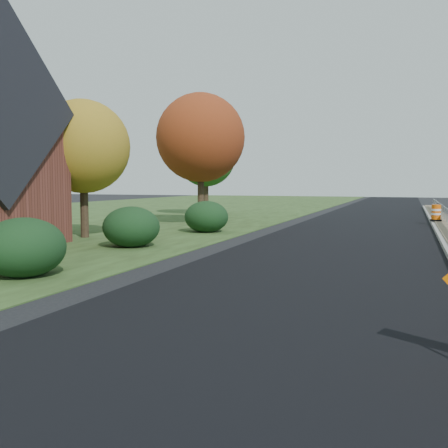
% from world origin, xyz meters
% --- Properties ---
extents(grass_verge_near, '(30.00, 120.00, 0.03)m').
position_xyz_m(grass_verge_near, '(-24.00, 10.00, 0.01)').
color(grass_verge_near, '#2C3E1A').
rests_on(grass_verge_near, ground).
extents(milled_overlay, '(7.20, 120.00, 0.01)m').
position_xyz_m(milled_overlay, '(-4.40, 10.00, 0.01)').
color(milled_overlay, black).
rests_on(milled_overlay, ground).
extents(hedge_south, '(2.09, 2.09, 1.52)m').
position_xyz_m(hedge_south, '(-11.00, -6.00, 0.76)').
color(hedge_south, black).
rests_on(hedge_south, ground).
extents(hedge_mid, '(2.09, 2.09, 1.52)m').
position_xyz_m(hedge_mid, '(-11.50, 0.00, 0.76)').
color(hedge_mid, black).
rests_on(hedge_mid, ground).
extents(hedge_north, '(2.09, 2.09, 1.52)m').
position_xyz_m(hedge_north, '(-11.00, 6.00, 0.76)').
color(hedge_north, black).
rests_on(hedge_north, ground).
extents(tree_near_yellow, '(3.96, 3.96, 5.88)m').
position_xyz_m(tree_near_yellow, '(-15.00, 2.00, 3.89)').
color(tree_near_yellow, '#473523').
rests_on(tree_near_yellow, ground).
extents(tree_near_red, '(4.95, 4.95, 7.35)m').
position_xyz_m(tree_near_red, '(-13.00, 10.00, 4.86)').
color(tree_near_red, '#473523').
rests_on(tree_near_red, ground).
extents(tree_near_back, '(4.29, 4.29, 6.37)m').
position_xyz_m(tree_near_back, '(-16.00, 18.00, 4.21)').
color(tree_near_back, '#473523').
rests_on(tree_near_back, ground).
extents(barrel_median_far, '(0.62, 0.62, 0.91)m').
position_xyz_m(barrel_median_far, '(-0.55, 14.43, 0.67)').
color(barrel_median_far, black).
rests_on(barrel_median_far, median).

